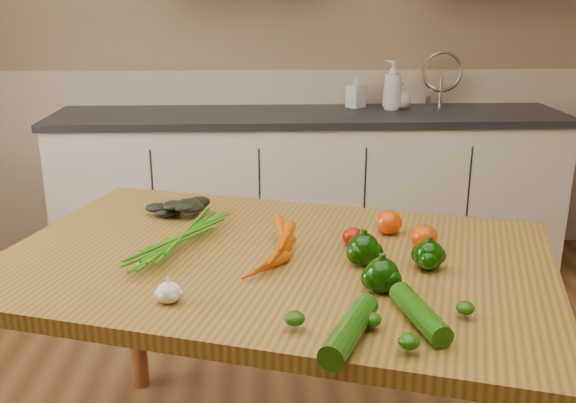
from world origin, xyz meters
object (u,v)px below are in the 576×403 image
(carrot_bunch, at_px, (246,242))
(garlic_bulb, at_px, (169,292))
(soap_bottle_a, at_px, (393,85))
(pepper_b, at_px, (429,255))
(soap_bottle_c, at_px, (402,96))
(tomato_a, at_px, (353,237))
(zucchini_b, at_px, (350,330))
(soap_bottle_b, at_px, (356,91))
(leafy_greens, at_px, (177,197))
(pepper_c, at_px, (382,275))
(tomato_b, at_px, (389,222))
(pepper_a, at_px, (363,249))
(zucchini_a, at_px, (419,313))
(tomato_c, at_px, (424,237))
(table, at_px, (274,285))

(carrot_bunch, relative_size, garlic_bulb, 4.75)
(soap_bottle_a, relative_size, pepper_b, 3.46)
(soap_bottle_c, xyz_separation_m, tomato_a, (-0.54, -1.91, -0.12))
(zucchini_b, bearing_deg, soap_bottle_b, 81.73)
(tomato_a, height_order, zucchini_b, same)
(carrot_bunch, relative_size, leafy_greens, 1.30)
(soap_bottle_c, bearing_deg, pepper_c, -103.38)
(tomato_b, xyz_separation_m, zucchini_b, (-0.20, -0.64, -0.01))
(soap_bottle_a, distance_m, carrot_bunch, 2.09)
(pepper_c, height_order, tomato_a, pepper_c)
(pepper_a, bearing_deg, pepper_b, -13.18)
(leafy_greens, relative_size, zucchini_a, 0.97)
(garlic_bulb, xyz_separation_m, zucchini_a, (0.57, -0.13, 0.00))
(soap_bottle_b, bearing_deg, zucchini_a, -134.56)
(soap_bottle_b, xyz_separation_m, soap_bottle_c, (0.26, -0.05, -0.02))
(tomato_c, xyz_separation_m, zucchini_a, (-0.12, -0.45, -0.01))
(zucchini_a, bearing_deg, zucchini_b, -157.23)
(pepper_a, distance_m, zucchini_b, 0.42)
(tomato_b, height_order, zucchini_a, tomato_b)
(soap_bottle_c, distance_m, garlic_bulb, 2.48)
(soap_bottle_b, xyz_separation_m, pepper_b, (-0.10, -2.13, -0.14))
(soap_bottle_b, distance_m, pepper_a, 2.11)
(carrot_bunch, distance_m, tomato_c, 0.52)
(soap_bottle_b, distance_m, tomato_a, 1.98)
(pepper_a, bearing_deg, soap_bottle_a, 76.89)
(table, relative_size, soap_bottle_b, 9.20)
(soap_bottle_c, xyz_separation_m, zucchini_a, (-0.46, -2.38, -0.13))
(pepper_c, distance_m, tomato_a, 0.31)
(carrot_bunch, distance_m, pepper_a, 0.33)
(pepper_b, height_order, zucchini_a, pepper_b)
(zucchini_a, distance_m, zucchini_b, 0.18)
(carrot_bunch, bearing_deg, table, 9.67)
(table, relative_size, pepper_a, 20.05)
(tomato_c, bearing_deg, zucchini_a, -105.00)
(soap_bottle_c, distance_m, carrot_bunch, 2.14)
(tomato_a, distance_m, tomato_b, 0.16)
(table, height_order, zucchini_a, zucchini_a)
(table, bearing_deg, tomato_b, 42.06)
(pepper_b, relative_size, tomato_b, 1.00)
(soap_bottle_a, distance_m, soap_bottle_c, 0.10)
(soap_bottle_a, xyz_separation_m, garlic_bulb, (-0.97, -2.22, -0.19))
(pepper_a, xyz_separation_m, pepper_c, (0.02, -0.17, -0.00))
(zucchini_a, xyz_separation_m, zucchini_b, (-0.16, -0.07, 0.00))
(table, height_order, tomato_b, tomato_b)
(leafy_greens, xyz_separation_m, tomato_a, (0.55, -0.33, -0.03))
(tomato_a, bearing_deg, leafy_greens, 149.23)
(garlic_bulb, distance_m, pepper_c, 0.52)
(leafy_greens, bearing_deg, table, -50.99)
(soap_bottle_a, relative_size, pepper_c, 3.20)
(tomato_a, bearing_deg, pepper_a, -85.82)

